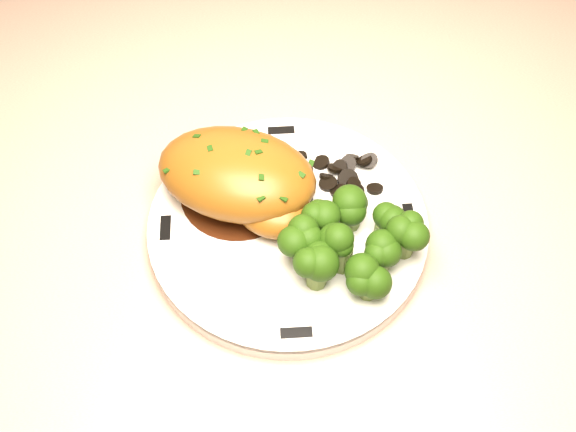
{
  "coord_description": "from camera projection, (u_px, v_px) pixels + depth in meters",
  "views": [
    {
      "loc": [
        0.19,
        1.21,
        1.49
      ],
      "look_at": [
        0.23,
        1.58,
        0.96
      ],
      "focal_mm": 45.0,
      "sensor_mm": 36.0,
      "label": 1
    }
  ],
  "objects": [
    {
      "name": "plate",
      "position": [
        288.0,
        228.0,
        0.67
      ],
      "size": [
        0.32,
        0.32,
        0.02
      ],
      "primitive_type": "cylinder",
      "rotation": [
        0.0,
        0.0,
        -0.3
      ],
      "color": "white",
      "rests_on": "counter"
    },
    {
      "name": "chicken_breast",
      "position": [
        241.0,
        178.0,
        0.65
      ],
      "size": [
        0.18,
        0.15,
        0.06
      ],
      "rotation": [
        0.0,
        0.0,
        -0.39
      ],
      "color": "#955819",
      "rests_on": "plate"
    },
    {
      "name": "rim_accent_3",
      "position": [
        296.0,
        333.0,
        0.6
      ],
      "size": [
        0.03,
        0.01,
        0.0
      ],
      "primitive_type": "cube",
      "rotation": [
        0.0,
        0.0,
        6.24
      ],
      "color": "black",
      "rests_on": "plate"
    },
    {
      "name": "broccoli_florets",
      "position": [
        353.0,
        242.0,
        0.62
      ],
      "size": [
        0.12,
        0.1,
        0.04
      ],
      "rotation": [
        0.0,
        0.0,
        0.39
      ],
      "color": "olive",
      "rests_on": "plate"
    },
    {
      "name": "rim_accent_2",
      "position": [
        165.0,
        228.0,
        0.66
      ],
      "size": [
        0.01,
        0.03,
        0.0
      ],
      "primitive_type": "cube",
      "rotation": [
        0.0,
        0.0,
        4.67
      ],
      "color": "black",
      "rests_on": "plate"
    },
    {
      "name": "gravy_pool",
      "position": [
        239.0,
        193.0,
        0.68
      ],
      "size": [
        0.11,
        0.11,
        0.0
      ],
      "primitive_type": "cylinder",
      "color": "#3B190A",
      "rests_on": "plate"
    },
    {
      "name": "mushroom_pile",
      "position": [
        338.0,
        179.0,
        0.68
      ],
      "size": [
        0.08,
        0.06,
        0.02
      ],
      "color": "black",
      "rests_on": "plate"
    },
    {
      "name": "rim_accent_0",
      "position": [
        409.0,
        216.0,
        0.66
      ],
      "size": [
        0.01,
        0.03,
        0.0
      ],
      "primitive_type": "cube",
      "rotation": [
        0.0,
        0.0,
        1.53
      ],
      "color": "black",
      "rests_on": "plate"
    },
    {
      "name": "rim_accent_1",
      "position": [
        281.0,
        131.0,
        0.72
      ],
      "size": [
        0.03,
        0.01,
        0.0
      ],
      "primitive_type": "cube",
      "rotation": [
        0.0,
        0.0,
        3.1
      ],
      "color": "black",
      "rests_on": "plate"
    },
    {
      "name": "counter",
      "position": [
        140.0,
        364.0,
        1.09
      ],
      "size": [
        2.16,
        0.71,
        1.05
      ],
      "color": "brown",
      "rests_on": "ground"
    }
  ]
}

